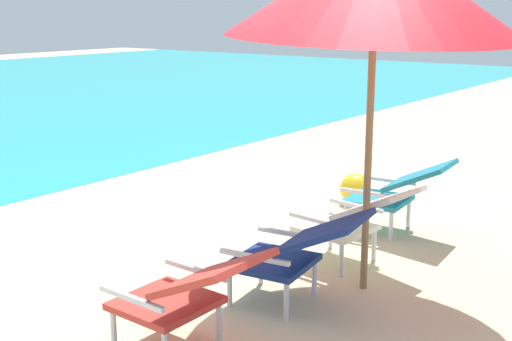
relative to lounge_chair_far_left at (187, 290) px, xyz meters
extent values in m
cube|color=red|center=(0.00, 0.17, -0.12)|extent=(0.53, 0.51, 0.04)
cube|color=red|center=(0.00, -0.19, 0.15)|extent=(0.53, 0.52, 0.27)
cylinder|color=silver|center=(-0.21, 0.39, -0.27)|extent=(0.04, 0.04, 0.26)
cylinder|color=silver|center=(0.23, 0.38, -0.27)|extent=(0.04, 0.04, 0.26)
cylinder|color=silver|center=(0.22, -0.04, -0.27)|extent=(0.04, 0.04, 0.26)
cube|color=silver|center=(-0.26, 0.18, 0.00)|extent=(0.04, 0.50, 0.03)
cube|color=silver|center=(0.26, 0.17, 0.00)|extent=(0.04, 0.50, 0.03)
cube|color=navy|center=(0.90, 0.06, -0.12)|extent=(0.59, 0.57, 0.04)
cube|color=navy|center=(0.96, -0.30, 0.15)|extent=(0.59, 0.59, 0.27)
cylinder|color=silver|center=(0.66, 0.24, -0.27)|extent=(0.04, 0.04, 0.26)
cylinder|color=silver|center=(1.09, 0.30, -0.27)|extent=(0.04, 0.04, 0.26)
cylinder|color=silver|center=(0.72, -0.18, -0.27)|extent=(0.04, 0.04, 0.26)
cylinder|color=silver|center=(1.15, -0.11, -0.27)|extent=(0.04, 0.04, 0.26)
cube|color=silver|center=(0.65, 0.02, 0.00)|extent=(0.10, 0.50, 0.03)
cube|color=silver|center=(1.16, 0.10, 0.00)|extent=(0.10, 0.50, 0.03)
cube|color=silver|center=(1.79, 0.10, -0.12)|extent=(0.56, 0.55, 0.04)
cube|color=silver|center=(1.76, -0.27, 0.15)|extent=(0.57, 0.56, 0.27)
cylinder|color=silver|center=(1.59, 0.33, -0.27)|extent=(0.04, 0.04, 0.26)
cylinder|color=silver|center=(2.03, 0.28, -0.27)|extent=(0.04, 0.04, 0.26)
cylinder|color=silver|center=(1.55, -0.09, -0.27)|extent=(0.04, 0.04, 0.26)
cylinder|color=silver|center=(1.99, -0.13, -0.27)|extent=(0.04, 0.04, 0.26)
cube|color=silver|center=(1.53, 0.12, 0.00)|extent=(0.08, 0.50, 0.03)
cube|color=silver|center=(2.05, 0.07, 0.00)|extent=(0.08, 0.50, 0.03)
cube|color=teal|center=(2.71, 0.20, -0.12)|extent=(0.56, 0.55, 0.04)
cube|color=teal|center=(2.74, -0.16, 0.15)|extent=(0.57, 0.56, 0.27)
cylinder|color=silver|center=(2.47, 0.39, -0.27)|extent=(0.04, 0.04, 0.26)
cylinder|color=silver|center=(2.91, 0.43, -0.27)|extent=(0.04, 0.04, 0.26)
cylinder|color=silver|center=(2.51, -0.03, -0.27)|extent=(0.04, 0.04, 0.26)
cylinder|color=silver|center=(2.94, 0.01, -0.27)|extent=(0.04, 0.04, 0.26)
cube|color=silver|center=(2.45, 0.18, 0.00)|extent=(0.08, 0.50, 0.03)
cube|color=silver|center=(2.96, 0.23, 0.00)|extent=(0.08, 0.50, 0.03)
cylinder|color=olive|center=(1.47, -0.33, 0.49)|extent=(0.05, 0.05, 1.79)
sphere|color=yellow|center=(3.32, 0.77, -0.25)|extent=(0.31, 0.31, 0.31)
camera|label=1|loc=(-2.57, -2.42, 1.53)|focal=47.45mm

